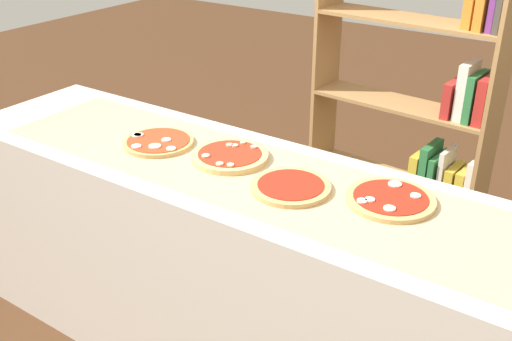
% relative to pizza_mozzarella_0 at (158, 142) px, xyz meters
% --- Properties ---
extents(counter, '(2.63, 0.64, 0.90)m').
position_rel_pizza_mozzarella_0_xyz_m(counter, '(0.47, -0.00, -0.46)').
color(counter, beige).
rests_on(counter, ground_plane).
extents(parchment_paper, '(2.14, 0.49, 0.00)m').
position_rel_pizza_mozzarella_0_xyz_m(parchment_paper, '(0.47, -0.00, -0.01)').
color(parchment_paper, tan).
rests_on(parchment_paper, counter).
extents(pizza_mozzarella_0, '(0.27, 0.27, 0.02)m').
position_rel_pizza_mozzarella_0_xyz_m(pizza_mozzarella_0, '(0.00, 0.00, 0.00)').
color(pizza_mozzarella_0, tan).
rests_on(pizza_mozzarella_0, parchment_paper).
extents(pizza_mushroom_1, '(0.29, 0.29, 0.03)m').
position_rel_pizza_mozzarella_0_xyz_m(pizza_mushroom_1, '(0.31, 0.05, 0.00)').
color(pizza_mushroom_1, '#DBB26B').
rests_on(pizza_mushroom_1, parchment_paper).
extents(pizza_plain_2, '(0.27, 0.27, 0.02)m').
position_rel_pizza_mozzarella_0_xyz_m(pizza_plain_2, '(0.62, -0.02, 0.00)').
color(pizza_plain_2, tan).
rests_on(pizza_plain_2, parchment_paper).
extents(pizza_mozzarella_3, '(0.29, 0.29, 0.02)m').
position_rel_pizza_mozzarella_0_xyz_m(pizza_mozzarella_3, '(0.93, 0.08, 0.00)').
color(pizza_mozzarella_3, tan).
rests_on(pizza_mozzarella_3, parchment_paper).
extents(bookshelf, '(0.92, 0.31, 1.67)m').
position_rel_pizza_mozzarella_0_xyz_m(bookshelf, '(0.68, 1.13, -0.12)').
color(bookshelf, '#A87A47').
rests_on(bookshelf, ground_plane).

